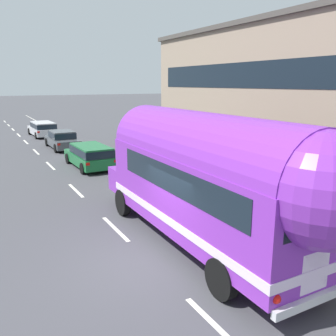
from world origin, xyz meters
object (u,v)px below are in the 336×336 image
Objects in this scene: painted_bus at (211,177)px; car_second at (62,139)px; car_third at (43,128)px; car_lead at (90,155)px.

car_second is (0.18, 19.79, -1.56)m from painted_bus.
car_third is (-0.11, 7.44, 0.05)m from car_second.
car_second is at bearing 89.49° from painted_bus.
car_lead is at bearing -90.26° from car_second.
car_third is (-0.07, 14.84, -0.00)m from car_lead.
painted_bus reaches higher than car_lead.
car_second is (0.03, 7.39, -0.06)m from car_lead.
car_third is (0.07, 27.23, -1.51)m from painted_bus.
painted_bus is 2.31× the size of car_second.
car_second is at bearing 89.74° from car_lead.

